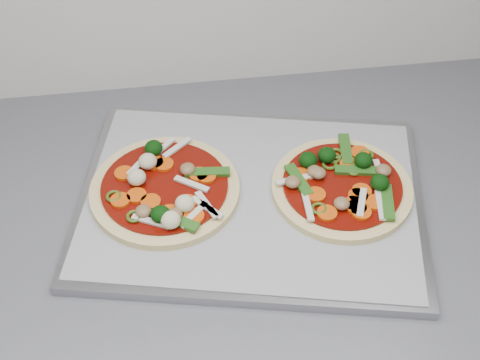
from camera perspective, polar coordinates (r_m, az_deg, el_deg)
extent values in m
cube|color=#5A5A60|center=(0.85, 0.11, -4.81)|extent=(3.60, 0.60, 0.04)
cube|color=#97969C|center=(0.86, 0.94, -1.66)|extent=(0.49, 0.41, 0.01)
cube|color=#A4A4AA|center=(0.85, 0.94, -1.29)|extent=(0.47, 0.39, 0.00)
cylinder|color=#D5C380|center=(0.85, -6.42, -0.84)|extent=(0.23, 0.23, 0.01)
cylinder|color=#681405|center=(0.85, -6.46, -0.52)|extent=(0.20, 0.20, 0.00)
cube|color=#286116|center=(0.86, -2.81, 0.67)|extent=(0.06, 0.02, 0.00)
cylinder|color=#EE5F0E|center=(0.85, -2.87, 0.33)|extent=(0.03, 0.03, 0.00)
ellipsoid|color=beige|center=(0.87, -7.88, 1.59)|extent=(0.03, 0.03, 0.02)
cube|color=beige|center=(0.81, -2.84, -2.36)|extent=(0.04, 0.04, 0.00)
cylinder|color=#EE5F0E|center=(0.81, -3.94, -3.08)|extent=(0.03, 0.03, 0.00)
ellipsoid|color=brown|center=(0.81, -8.25, -2.65)|extent=(0.03, 0.03, 0.01)
cube|color=beige|center=(0.80, -7.63, -3.53)|extent=(0.05, 0.03, 0.00)
cylinder|color=#EE5F0E|center=(0.83, -10.17, -1.72)|extent=(0.03, 0.03, 0.00)
ellipsoid|color=brown|center=(0.86, -4.49, 0.95)|extent=(0.03, 0.03, 0.01)
cube|color=beige|center=(0.84, -4.15, -0.34)|extent=(0.04, 0.03, 0.00)
cylinder|color=#EE5F0E|center=(0.87, -6.49, 1.34)|extent=(0.03, 0.03, 0.00)
ellipsoid|color=brown|center=(0.80, -5.62, -2.95)|extent=(0.03, 0.03, 0.01)
torus|color=#394E12|center=(0.81, -9.01, -3.08)|extent=(0.02, 0.02, 0.00)
ellipsoid|color=#0B330A|center=(0.80, -6.82, -2.92)|extent=(0.03, 0.03, 0.02)
ellipsoid|color=beige|center=(0.85, -8.81, 0.22)|extent=(0.03, 0.03, 0.02)
torus|color=#394E12|center=(0.84, -10.72, -1.39)|extent=(0.02, 0.02, 0.00)
cube|color=beige|center=(0.89, -5.39, 2.77)|extent=(0.04, 0.04, 0.00)
cube|color=beige|center=(0.89, -6.69, 2.67)|extent=(0.04, 0.04, 0.00)
cylinder|color=#EE5F0E|center=(0.81, -6.03, -2.80)|extent=(0.03, 0.03, 0.00)
cube|color=beige|center=(0.81, -3.96, -2.97)|extent=(0.04, 0.04, 0.00)
cylinder|color=#EE5F0E|center=(0.83, -7.63, -1.85)|extent=(0.03, 0.03, 0.00)
cylinder|color=#EE5F0E|center=(0.87, -9.86, 0.57)|extent=(0.03, 0.03, 0.00)
ellipsoid|color=beige|center=(0.79, -5.93, -3.41)|extent=(0.03, 0.03, 0.02)
cylinder|color=#EE5F0E|center=(0.85, -3.54, 0.47)|extent=(0.03, 0.03, 0.00)
ellipsoid|color=beige|center=(0.81, -4.74, -2.01)|extent=(0.03, 0.03, 0.02)
cylinder|color=#EE5F0E|center=(0.84, -8.80, -1.33)|extent=(0.03, 0.03, 0.00)
ellipsoid|color=#0B330A|center=(0.88, -7.38, 2.72)|extent=(0.03, 0.03, 0.02)
cube|color=#286116|center=(0.80, -5.45, -3.41)|extent=(0.06, 0.04, 0.00)
cylinder|color=#EE5F0E|center=(0.82, -4.52, -1.92)|extent=(0.03, 0.03, 0.00)
cylinder|color=#EE5F0E|center=(0.87, -7.35, 1.48)|extent=(0.03, 0.03, 0.00)
cube|color=beige|center=(0.88, -8.57, 1.38)|extent=(0.04, 0.04, 0.00)
cube|color=beige|center=(0.82, -2.86, -2.12)|extent=(0.03, 0.05, 0.00)
cylinder|color=#D5C380|center=(0.86, 8.67, -0.70)|extent=(0.21, 0.21, 0.01)
cylinder|color=#681405|center=(0.86, 8.72, -0.39)|extent=(0.18, 0.18, 0.00)
cylinder|color=#EE5F0E|center=(0.83, 9.92, -2.34)|extent=(0.03, 0.03, 0.00)
ellipsoid|color=brown|center=(0.87, 12.15, 0.81)|extent=(0.03, 0.03, 0.01)
cylinder|color=#EE5F0E|center=(0.84, 11.39, -1.89)|extent=(0.03, 0.03, 0.00)
cylinder|color=#EE5F0E|center=(0.84, 10.04, -1.36)|extent=(0.04, 0.04, 0.00)
cylinder|color=#EE5F0E|center=(0.82, 7.44, -2.82)|extent=(0.03, 0.03, 0.00)
torus|color=#394E12|center=(0.87, 7.64, 1.35)|extent=(0.03, 0.03, 0.00)
cube|color=beige|center=(0.85, 4.66, 0.04)|extent=(0.05, 0.02, 0.00)
torus|color=#394E12|center=(0.88, 7.98, 1.87)|extent=(0.03, 0.03, 0.00)
torus|color=#394E12|center=(0.82, 6.76, -2.44)|extent=(0.02, 0.02, 0.00)
cylinder|color=#EE5F0E|center=(0.82, 10.30, -2.72)|extent=(0.03, 0.03, 0.00)
torus|color=#394E12|center=(0.89, 10.73, 2.12)|extent=(0.02, 0.02, 0.00)
torus|color=#394E12|center=(0.87, 9.64, 0.84)|extent=(0.02, 0.02, 0.00)
cylinder|color=#EE5F0E|center=(0.83, 6.49, -1.25)|extent=(0.03, 0.03, 0.00)
cylinder|color=#EE5F0E|center=(0.90, 10.18, 2.30)|extent=(0.03, 0.03, 0.00)
cylinder|color=#EE5F0E|center=(0.88, 9.30, 1.31)|extent=(0.04, 0.04, 0.00)
cube|color=#286116|center=(0.85, 5.02, 0.00)|extent=(0.03, 0.06, 0.00)
cube|color=#286116|center=(0.84, 12.47, -1.86)|extent=(0.03, 0.06, 0.00)
torus|color=#394E12|center=(0.89, 8.22, 2.24)|extent=(0.03, 0.03, 0.00)
ellipsoid|color=#0B330A|center=(0.87, 7.41, 2.13)|extent=(0.03, 0.03, 0.02)
cylinder|color=#EE5F0E|center=(0.86, 5.22, 0.40)|extent=(0.03, 0.03, 0.00)
ellipsoid|color=brown|center=(0.86, 6.38, 0.74)|extent=(0.02, 0.02, 0.01)
ellipsoid|color=brown|center=(0.82, 8.67, -1.99)|extent=(0.03, 0.03, 0.01)
ellipsoid|color=#0B330A|center=(0.87, 5.83, 1.72)|extent=(0.03, 0.03, 0.02)
cube|color=beige|center=(0.83, 11.87, -2.10)|extent=(0.02, 0.05, 0.00)
cube|color=beige|center=(0.83, 10.35, -1.90)|extent=(0.02, 0.05, 0.00)
cylinder|color=#EE5F0E|center=(0.83, 9.70, -2.03)|extent=(0.03, 0.03, 0.00)
cube|color=#286116|center=(0.90, 9.00, 2.60)|extent=(0.02, 0.06, 0.00)
cylinder|color=#EE5F0E|center=(0.85, 10.34, -0.94)|extent=(0.04, 0.04, 0.00)
ellipsoid|color=#0B330A|center=(0.87, 10.48, 1.66)|extent=(0.03, 0.03, 0.02)
cube|color=#286116|center=(0.87, 9.98, 0.81)|extent=(0.06, 0.02, 0.00)
ellipsoid|color=#0B330A|center=(0.85, 11.85, -0.20)|extent=(0.03, 0.03, 0.02)
ellipsoid|color=brown|center=(0.84, 4.52, -0.17)|extent=(0.03, 0.03, 0.01)
cube|color=beige|center=(0.82, 5.79, -2.22)|extent=(0.01, 0.05, 0.00)
cube|color=beige|center=(0.87, 11.86, 0.58)|extent=(0.01, 0.05, 0.00)
ellipsoid|color=brown|center=(0.85, 6.70, 0.60)|extent=(0.02, 0.02, 0.01)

